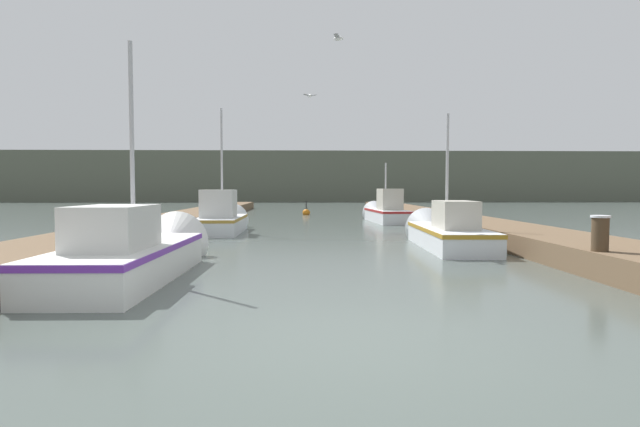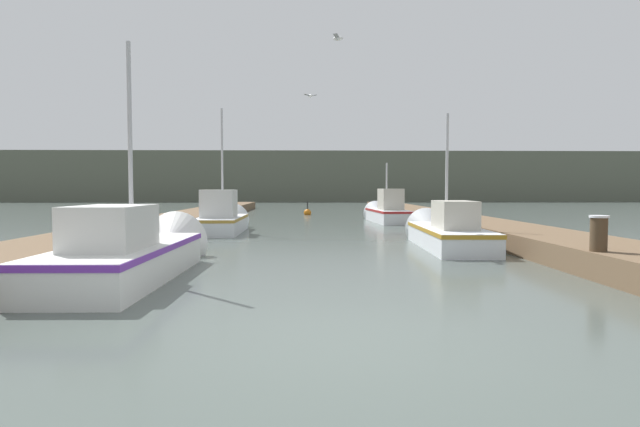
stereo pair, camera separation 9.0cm
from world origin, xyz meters
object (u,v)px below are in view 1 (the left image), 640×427
at_px(fishing_boat_0, 139,251).
at_px(fishing_boat_3, 385,212).
at_px(seagull_lead, 339,38).
at_px(seagull_1, 310,96).
at_px(mooring_piling_0, 119,238).
at_px(channel_buoy, 306,213).
at_px(fishing_boat_1, 445,232).
at_px(mooring_piling_1, 600,247).
at_px(fishing_boat_2, 223,219).

xyz_separation_m(fishing_boat_0, fishing_boat_3, (7.07, 14.77, 0.05)).
bearing_deg(seagull_lead, fishing_boat_0, 160.01).
xyz_separation_m(fishing_boat_3, seagull_1, (-3.72, -3.66, 4.93)).
distance_m(mooring_piling_0, seagull_lead, 7.84).
bearing_deg(mooring_piling_0, fishing_boat_0, -61.46).
xyz_separation_m(channel_buoy, seagull_lead, (0.84, -16.43, 5.66)).
distance_m(fishing_boat_0, fishing_boat_1, 8.38).
relative_size(fishing_boat_3, mooring_piling_0, 5.44).
distance_m(fishing_boat_1, mooring_piling_1, 5.35).
relative_size(fishing_boat_0, fishing_boat_3, 1.06).
xyz_separation_m(mooring_piling_1, seagull_lead, (-4.35, 5.28, 5.21)).
bearing_deg(fishing_boat_1, fishing_boat_0, -145.81).
height_order(fishing_boat_1, mooring_piling_0, fishing_boat_1).
xyz_separation_m(fishing_boat_1, seagull_1, (-3.74, 6.65, 5.00)).
xyz_separation_m(fishing_boat_2, channel_buoy, (3.16, 11.75, -0.35)).
relative_size(fishing_boat_3, seagull_1, 9.49).
distance_m(fishing_boat_2, mooring_piling_0, 7.23).
distance_m(fishing_boat_0, fishing_boat_2, 9.24).
bearing_deg(mooring_piling_1, fishing_boat_2, 130.00).
distance_m(channel_buoy, seagull_1, 11.20).
height_order(fishing_boat_1, seagull_1, seagull_1).
bearing_deg(fishing_boat_2, channel_buoy, 74.50).
bearing_deg(channel_buoy, mooring_piling_1, -76.54).
distance_m(mooring_piling_0, mooring_piling_1, 10.00).
height_order(fishing_boat_0, fishing_boat_1, fishing_boat_0).
distance_m(fishing_boat_3, channel_buoy, 7.32).
xyz_separation_m(fishing_boat_1, fishing_boat_2, (-7.02, 4.78, 0.08)).
xyz_separation_m(fishing_boat_1, seagull_lead, (-3.01, 0.10, 5.38)).
xyz_separation_m(mooring_piling_0, mooring_piling_1, (9.59, -2.83, 0.09)).
bearing_deg(fishing_boat_2, mooring_piling_1, -50.45).
xyz_separation_m(fishing_boat_3, mooring_piling_1, (1.36, -15.49, 0.09)).
relative_size(fishing_boat_2, fishing_boat_3, 0.94).
bearing_deg(fishing_boat_3, seagull_lead, -110.09).
xyz_separation_m(fishing_boat_0, mooring_piling_1, (8.43, -0.71, 0.14)).
relative_size(mooring_piling_1, channel_buoy, 1.19).
xyz_separation_m(mooring_piling_0, seagull_lead, (5.24, 2.44, 5.30)).
bearing_deg(seagull_1, seagull_lead, 76.59).
bearing_deg(seagull_lead, fishing_boat_3, 5.47).
distance_m(fishing_boat_0, seagull_1, 12.63).
xyz_separation_m(fishing_boat_3, seagull_lead, (-2.99, -10.21, 5.30)).
height_order(fishing_boat_3, seagull_1, seagull_1).
bearing_deg(seagull_1, mooring_piling_1, 93.50).
relative_size(fishing_boat_3, mooring_piling_1, 4.60).
bearing_deg(mooring_piling_1, seagull_lead, 129.50).
bearing_deg(fishing_boat_0, channel_buoy, 82.09).
relative_size(fishing_boat_1, seagull_1, 9.72).
bearing_deg(channel_buoy, seagull_lead, -87.06).
relative_size(fishing_boat_0, seagull_1, 10.10).
bearing_deg(fishing_boat_2, fishing_boat_0, -90.95).
relative_size(fishing_boat_2, mooring_piling_0, 5.12).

